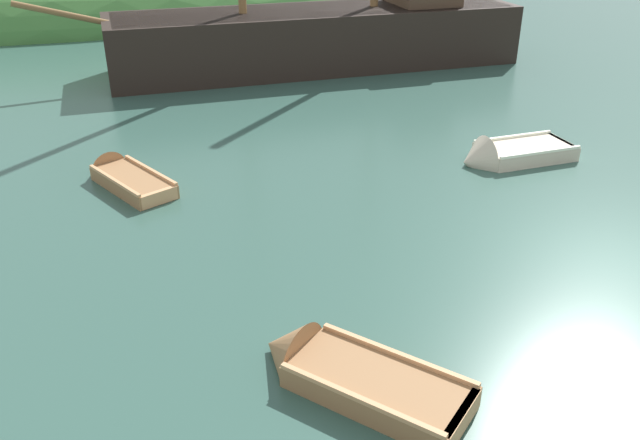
# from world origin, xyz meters

# --- Properties ---
(ground_plane) EXTENTS (120.00, 120.00, 0.00)m
(ground_plane) POSITION_xyz_m (0.00, 0.00, 0.00)
(ground_plane) COLOR #33564C
(shore_hill) EXTENTS (38.47, 19.03, 8.19)m
(shore_hill) POSITION_xyz_m (-9.30, 32.71, 0.00)
(shore_hill) COLOR #477F3D
(shore_hill) RESTS_ON ground
(sailing_ship) EXTENTS (17.82, 3.90, 11.84)m
(sailing_ship) POSITION_xyz_m (-0.78, 15.58, 0.82)
(sailing_ship) COLOR black
(sailing_ship) RESTS_ON ground
(rowboat_portside) EXTENTS (2.80, 3.14, 1.10)m
(rowboat_portside) POSITION_xyz_m (-6.18, -1.40, 0.11)
(rowboat_portside) COLOR #9E7047
(rowboat_portside) RESTS_ON ground
(rowboat_center) EXTENTS (2.06, 3.05, 0.93)m
(rowboat_center) POSITION_xyz_m (-8.61, 6.73, 0.10)
(rowboat_center) COLOR #9E7047
(rowboat_center) RESTS_ON ground
(rowboat_near_dock) EXTENTS (2.95, 1.29, 1.21)m
(rowboat_near_dock) POSITION_xyz_m (0.61, 5.05, 0.12)
(rowboat_near_dock) COLOR beige
(rowboat_near_dock) RESTS_ON ground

